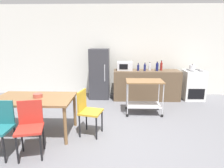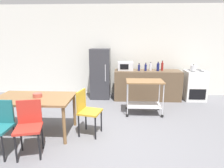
{
  "view_description": "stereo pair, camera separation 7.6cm",
  "coord_description": "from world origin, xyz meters",
  "px_view_note": "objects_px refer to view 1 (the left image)",
  "views": [
    {
      "loc": [
        0.02,
        -3.34,
        1.88
      ],
      "look_at": [
        -0.12,
        1.2,
        0.8
      ],
      "focal_mm": 31.49,
      "sensor_mm": 36.0,
      "label": 1
    },
    {
      "loc": [
        0.1,
        -3.34,
        1.88
      ],
      "look_at": [
        -0.12,
        1.2,
        0.8
      ],
      "focal_mm": 31.49,
      "sensor_mm": 36.0,
      "label": 2
    }
  ],
  "objects_px": {
    "bottle_vinegar": "(138,68)",
    "bottle_soda": "(161,66)",
    "dining_table": "(34,102)",
    "chair_red": "(30,125)",
    "chair_mustard": "(88,109)",
    "bottle_sesame_oil": "(150,67)",
    "bottle_olive_oil": "(145,67)",
    "stove_oven": "(193,85)",
    "microwave": "(125,66)",
    "kettle": "(192,68)",
    "fruit_bowl": "(38,96)",
    "bottle_hot_sauce": "(157,67)",
    "refrigerator": "(100,74)",
    "chair_teal": "(0,125)",
    "kitchen_cart": "(144,91)"
  },
  "relations": [
    {
      "from": "dining_table",
      "to": "chair_red",
      "type": "height_order",
      "value": "chair_red"
    },
    {
      "from": "stove_oven",
      "to": "bottle_hot_sauce",
      "type": "relative_size",
      "value": 3.36
    },
    {
      "from": "microwave",
      "to": "kettle",
      "type": "distance_m",
      "value": 2.01
    },
    {
      "from": "chair_mustard",
      "to": "kitchen_cart",
      "type": "distance_m",
      "value": 1.69
    },
    {
      "from": "chair_mustard",
      "to": "dining_table",
      "type": "bearing_deg",
      "value": 104.09
    },
    {
      "from": "bottle_vinegar",
      "to": "bottle_soda",
      "type": "height_order",
      "value": "bottle_soda"
    },
    {
      "from": "chair_mustard",
      "to": "bottle_sesame_oil",
      "type": "bearing_deg",
      "value": -19.58
    },
    {
      "from": "stove_oven",
      "to": "bottle_soda",
      "type": "relative_size",
      "value": 3.06
    },
    {
      "from": "chair_red",
      "to": "dining_table",
      "type": "bearing_deg",
      "value": 92.71
    },
    {
      "from": "dining_table",
      "to": "fruit_bowl",
      "type": "xyz_separation_m",
      "value": [
        0.07,
        0.01,
        0.12
      ]
    },
    {
      "from": "chair_mustard",
      "to": "refrigerator",
      "type": "height_order",
      "value": "refrigerator"
    },
    {
      "from": "dining_table",
      "to": "chair_teal",
      "type": "relative_size",
      "value": 1.69
    },
    {
      "from": "stove_oven",
      "to": "chair_teal",
      "type": "bearing_deg",
      "value": -143.49
    },
    {
      "from": "kitchen_cart",
      "to": "stove_oven",
      "type": "bearing_deg",
      "value": 36.3
    },
    {
      "from": "chair_red",
      "to": "microwave",
      "type": "bearing_deg",
      "value": 48.45
    },
    {
      "from": "microwave",
      "to": "bottle_hot_sauce",
      "type": "height_order",
      "value": "bottle_hot_sauce"
    },
    {
      "from": "bottle_vinegar",
      "to": "bottle_soda",
      "type": "bearing_deg",
      "value": 4.92
    },
    {
      "from": "kettle",
      "to": "bottle_sesame_oil",
      "type": "bearing_deg",
      "value": 174.17
    },
    {
      "from": "chair_mustard",
      "to": "bottle_hot_sauce",
      "type": "xyz_separation_m",
      "value": [
        1.76,
        2.31,
        0.5
      ]
    },
    {
      "from": "bottle_soda",
      "to": "kettle",
      "type": "height_order",
      "value": "bottle_soda"
    },
    {
      "from": "bottle_vinegar",
      "to": "bottle_sesame_oil",
      "type": "distance_m",
      "value": 0.36
    },
    {
      "from": "bottle_vinegar",
      "to": "kettle",
      "type": "bearing_deg",
      "value": -1.86
    },
    {
      "from": "stove_oven",
      "to": "bottle_soda",
      "type": "distance_m",
      "value": 1.16
    },
    {
      "from": "chair_red",
      "to": "bottle_sesame_oil",
      "type": "relative_size",
      "value": 3.59
    },
    {
      "from": "dining_table",
      "to": "bottle_soda",
      "type": "relative_size",
      "value": 4.98
    },
    {
      "from": "chair_red",
      "to": "refrigerator",
      "type": "relative_size",
      "value": 0.57
    },
    {
      "from": "dining_table",
      "to": "refrigerator",
      "type": "relative_size",
      "value": 0.97
    },
    {
      "from": "stove_oven",
      "to": "kettle",
      "type": "distance_m",
      "value": 0.57
    },
    {
      "from": "chair_mustard",
      "to": "bottle_soda",
      "type": "xyz_separation_m",
      "value": [
        1.9,
        2.39,
        0.51
      ]
    },
    {
      "from": "bottle_vinegar",
      "to": "bottle_olive_oil",
      "type": "height_order",
      "value": "bottle_olive_oil"
    },
    {
      "from": "fruit_bowl",
      "to": "bottle_vinegar",
      "type": "bearing_deg",
      "value": 47.29
    },
    {
      "from": "bottle_hot_sauce",
      "to": "fruit_bowl",
      "type": "xyz_separation_m",
      "value": [
        -2.72,
        -2.31,
        -0.23
      ]
    },
    {
      "from": "refrigerator",
      "to": "kitchen_cart",
      "type": "distance_m",
      "value": 1.81
    },
    {
      "from": "chair_teal",
      "to": "bottle_hot_sauce",
      "type": "xyz_separation_m",
      "value": [
        3.06,
        3.04,
        0.5
      ]
    },
    {
      "from": "chair_red",
      "to": "kitchen_cart",
      "type": "bearing_deg",
      "value": 27.93
    },
    {
      "from": "dining_table",
      "to": "stove_oven",
      "type": "distance_m",
      "value": 4.62
    },
    {
      "from": "fruit_bowl",
      "to": "kettle",
      "type": "distance_m",
      "value": 4.39
    },
    {
      "from": "microwave",
      "to": "bottle_soda",
      "type": "distance_m",
      "value": 1.11
    },
    {
      "from": "chair_mustard",
      "to": "fruit_bowl",
      "type": "xyz_separation_m",
      "value": [
        -0.96,
        -0.0,
        0.27
      ]
    },
    {
      "from": "chair_teal",
      "to": "bottle_olive_oil",
      "type": "relative_size",
      "value": 3.64
    },
    {
      "from": "chair_red",
      "to": "bottle_soda",
      "type": "height_order",
      "value": "bottle_soda"
    },
    {
      "from": "bottle_sesame_oil",
      "to": "dining_table",
      "type": "bearing_deg",
      "value": -136.86
    },
    {
      "from": "bottle_sesame_oil",
      "to": "bottle_olive_oil",
      "type": "bearing_deg",
      "value": -143.04
    },
    {
      "from": "bottle_olive_oil",
      "to": "bottle_soda",
      "type": "distance_m",
      "value": 0.52
    },
    {
      "from": "dining_table",
      "to": "microwave",
      "type": "xyz_separation_m",
      "value": [
        1.82,
        2.42,
        0.36
      ]
    },
    {
      "from": "refrigerator",
      "to": "kettle",
      "type": "bearing_deg",
      "value": -3.7
    },
    {
      "from": "dining_table",
      "to": "refrigerator",
      "type": "height_order",
      "value": "refrigerator"
    },
    {
      "from": "bottle_sesame_oil",
      "to": "fruit_bowl",
      "type": "distance_m",
      "value": 3.49
    },
    {
      "from": "refrigerator",
      "to": "bottle_vinegar",
      "type": "height_order",
      "value": "refrigerator"
    },
    {
      "from": "chair_teal",
      "to": "bottle_olive_oil",
      "type": "distance_m",
      "value": 4.08
    }
  ]
}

